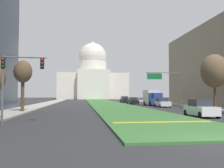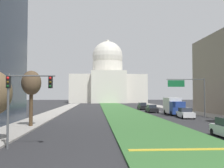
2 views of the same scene
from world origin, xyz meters
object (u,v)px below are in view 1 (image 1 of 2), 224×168
object	(u,v)px
overhead_guide_sign	(167,81)
sedan_midblock	(162,103)
street_tree_left_mid	(23,73)
traffic_light_near_left	(14,74)
sedan_distant	(133,101)
box_truck_delivery	(152,97)
sedan_lead_stopped	(201,109)
street_tree_right_mid	(214,71)
sedan_far_horizon	(124,100)
capitol_building	(93,78)

from	to	relation	value
overhead_guide_sign	sedan_midblock	world-z (taller)	overhead_guide_sign
street_tree_left_mid	sedan_midblock	world-z (taller)	street_tree_left_mid
traffic_light_near_left	street_tree_left_mid	xyz separation A→B (m)	(-2.27, 12.38, 1.18)
sedan_distant	box_truck_delivery	world-z (taller)	box_truck_delivery
street_tree_left_mid	sedan_lead_stopped	bearing A→B (deg)	-24.82
sedan_distant	box_truck_delivery	distance (m)	7.80
overhead_guide_sign	box_truck_delivery	size ratio (longest dim) A/B	1.02
street_tree_right_mid	traffic_light_near_left	bearing A→B (deg)	-150.69
street_tree_right_mid	sedan_midblock	distance (m)	11.41
sedan_lead_stopped	sedan_far_horizon	distance (m)	43.57
sedan_distant	sedan_far_horizon	bearing A→B (deg)	90.26
street_tree_right_mid	sedan_lead_stopped	xyz separation A→B (m)	(-7.43, -10.02, -4.83)
street_tree_right_mid	sedan_far_horizon	bearing A→B (deg)	102.07
sedan_midblock	capitol_building	bearing A→B (deg)	95.53
capitol_building	street_tree_left_mid	world-z (taller)	capitol_building
overhead_guide_sign	sedan_midblock	bearing A→B (deg)	-140.18
sedan_midblock	sedan_distant	distance (m)	13.97
traffic_light_near_left	street_tree_right_mid	size ratio (longest dim) A/B	0.64
sedan_far_horizon	overhead_guide_sign	bearing A→B (deg)	-80.96
capitol_building	traffic_light_near_left	size ratio (longest dim) A/B	6.94
traffic_light_near_left	street_tree_right_mid	bearing A→B (deg)	29.31
overhead_guide_sign	box_truck_delivery	distance (m)	6.31
traffic_light_near_left	box_truck_delivery	distance (m)	35.24
street_tree_right_mid	sedan_lead_stopped	world-z (taller)	street_tree_right_mid
traffic_light_near_left	sedan_lead_stopped	size ratio (longest dim) A/B	1.24
overhead_guide_sign	street_tree_left_mid	world-z (taller)	street_tree_left_mid
street_tree_right_mid	sedan_far_horizon	world-z (taller)	street_tree_right_mid
box_truck_delivery	street_tree_left_mid	bearing A→B (deg)	-142.35
sedan_distant	sedan_far_horizon	world-z (taller)	sedan_far_horizon
overhead_guide_sign	box_truck_delivery	world-z (taller)	overhead_guide_sign
sedan_lead_stopped	sedan_distant	distance (m)	32.99
overhead_guide_sign	sedan_far_horizon	size ratio (longest dim) A/B	1.55
traffic_light_near_left	street_tree_right_mid	world-z (taller)	street_tree_right_mid
street_tree_right_mid	sedan_distant	world-z (taller)	street_tree_right_mid
capitol_building	box_truck_delivery	world-z (taller)	capitol_building
sedan_far_horizon	street_tree_left_mid	bearing A→B (deg)	-119.05
sedan_far_horizon	box_truck_delivery	xyz separation A→B (m)	(2.54, -17.91, 0.84)
street_tree_left_mid	sedan_lead_stopped	size ratio (longest dim) A/B	1.56
street_tree_left_mid	street_tree_right_mid	bearing A→B (deg)	2.63
street_tree_left_mid	box_truck_delivery	world-z (taller)	street_tree_left_mid
sedan_distant	street_tree_right_mid	bearing A→B (deg)	-72.77
traffic_light_near_left	sedan_midblock	size ratio (longest dim) A/B	1.10
overhead_guide_sign	street_tree_right_mid	bearing A→B (deg)	-71.30
sedan_lead_stopped	box_truck_delivery	world-z (taller)	box_truck_delivery
overhead_guide_sign	street_tree_left_mid	distance (m)	25.71
sedan_far_horizon	traffic_light_near_left	bearing A→B (deg)	-109.87
traffic_light_near_left	sedan_distant	xyz separation A→B (m)	(17.08, 36.56, -3.02)
traffic_light_near_left	sedan_lead_stopped	bearing A→B (deg)	12.01
overhead_guide_sign	sedan_distant	distance (m)	13.83
box_truck_delivery	sedan_far_horizon	bearing A→B (deg)	98.05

